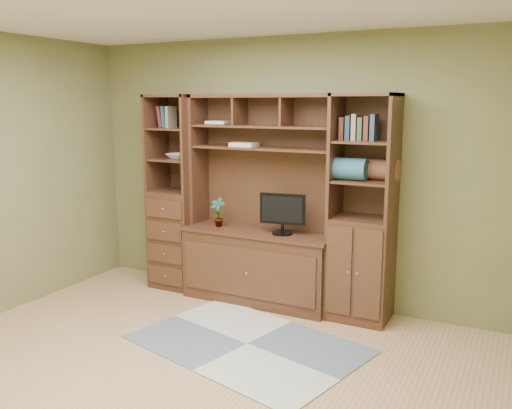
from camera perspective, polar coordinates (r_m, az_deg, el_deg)
The scene contains 11 objects.
room at distance 3.65m, azimuth -8.99°, elevation 0.01°, with size 4.60×4.10×2.64m.
center_hutch at distance 5.27m, azimuth 0.27°, elevation 0.39°, with size 1.54×0.53×2.05m, color #432517.
left_tower at distance 5.82m, azimuth -8.39°, elevation 1.24°, with size 0.50×0.45×2.05m, color #432517.
right_tower at distance 4.94m, azimuth 11.15°, elevation -0.51°, with size 0.55×0.45×2.05m, color #432517.
rug at distance 4.61m, azimuth -0.95°, elevation -14.49°, with size 1.81×1.21×0.01m, color #949999.
monitor at distance 5.13m, azimuth 2.81°, elevation -0.20°, with size 0.44×0.20×0.54m, color black.
orchid at distance 5.48m, azimuth -4.02°, elevation -0.83°, with size 0.15×0.10×0.29m, color #A25F37.
magazines at distance 5.38m, azimuth -1.26°, elevation 6.34°, with size 0.25×0.18×0.04m, color beige.
bowl at distance 5.75m, azimuth -8.27°, elevation 5.08°, with size 0.22×0.22×0.05m, color silver.
blanket_teal at distance 4.88m, azimuth 9.63°, elevation 3.71°, with size 0.34×0.20×0.20m, color #295D6D.
blanket_red at distance 4.94m, azimuth 12.90°, elevation 3.60°, with size 0.33×0.18×0.18m, color brown.
Camera 1 is at (2.12, -2.90, 1.97)m, focal length 38.00 mm.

